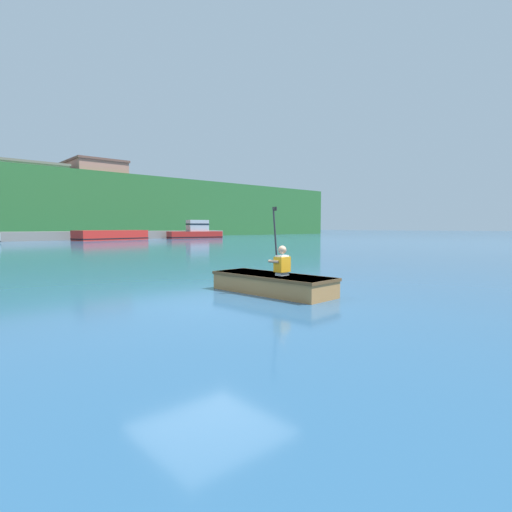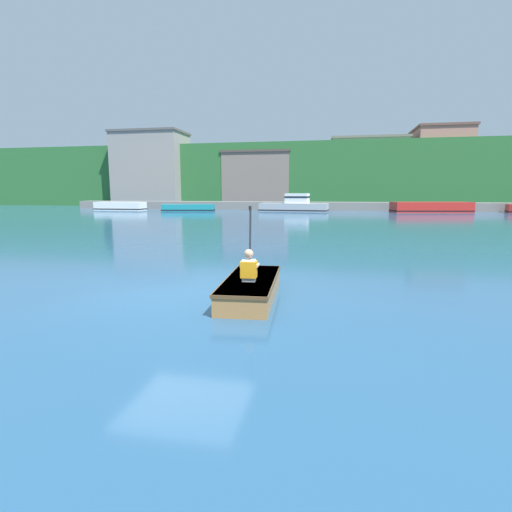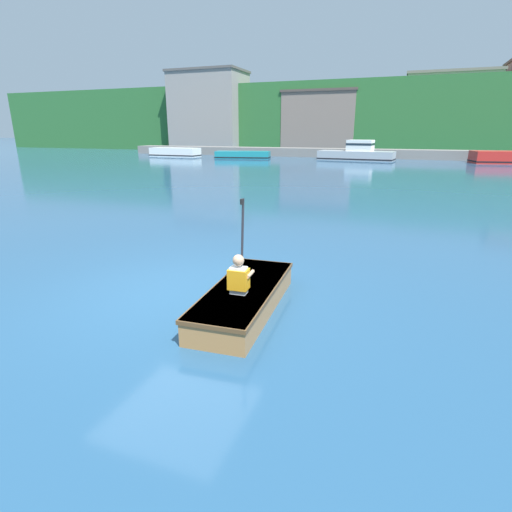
# 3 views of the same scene
# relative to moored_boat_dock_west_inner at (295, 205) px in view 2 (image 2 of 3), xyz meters

# --- Properties ---
(ground_plane) EXTENTS (300.00, 300.00, 0.00)m
(ground_plane) POSITION_rel_moored_boat_dock_west_inner_xyz_m (1.28, -34.62, -0.64)
(ground_plane) COLOR navy
(shoreline_ridge) EXTENTS (120.00, 20.00, 8.60)m
(shoreline_ridge) POSITION_rel_moored_boat_dock_west_inner_xyz_m (1.28, 21.50, 3.65)
(shoreline_ridge) COLOR #28602D
(shoreline_ridge) RESTS_ON ground
(waterfront_warehouse_left) EXTENTS (10.01, 6.53, 10.49)m
(waterfront_warehouse_left) POSITION_rel_moored_boat_dock_west_inner_xyz_m (-22.04, 12.54, 4.61)
(waterfront_warehouse_left) COLOR gray
(waterfront_warehouse_left) RESTS_ON ground
(waterfront_office_block_center) EXTENTS (9.58, 6.38, 7.60)m
(waterfront_office_block_center) POSITION_rel_moored_boat_dock_west_inner_xyz_m (-6.63, 14.48, 3.17)
(waterfront_office_block_center) COLOR #75665B
(waterfront_office_block_center) RESTS_ON ground
(waterfront_apartment_right) EXTENTS (10.09, 6.55, 9.25)m
(waterfront_apartment_right) POSITION_rel_moored_boat_dock_west_inner_xyz_m (8.42, 15.84, 3.99)
(waterfront_apartment_right) COLOR #B2A899
(waterfront_apartment_right) RESTS_ON ground
(waterfront_tower_far) EXTENTS (6.87, 8.70, 10.41)m
(waterfront_tower_far) POSITION_rel_moored_boat_dock_west_inner_xyz_m (17.59, 16.43, 4.57)
(waterfront_tower_far) COLOR #9E6B5B
(waterfront_tower_far) RESTS_ON ground
(marina_dock) EXTENTS (56.69, 2.40, 0.90)m
(marina_dock) POSITION_rel_moored_boat_dock_west_inner_xyz_m (1.28, 3.82, -0.19)
(marina_dock) COLOR slate
(marina_dock) RESTS_ON ground
(moored_boat_dock_west_inner) EXTENTS (7.26, 3.01, 1.87)m
(moored_boat_dock_west_inner) POSITION_rel_moored_boat_dock_west_inner_xyz_m (0.00, 0.00, 0.00)
(moored_boat_dock_west_inner) COLOR #9EA3A8
(moored_boat_dock_west_inner) RESTS_ON ground
(moored_boat_dock_center_near) EXTENTS (5.77, 2.88, 0.71)m
(moored_boat_dock_center_near) POSITION_rel_moored_boat_dock_west_inner_xyz_m (-11.20, -1.50, -0.32)
(moored_boat_dock_center_near) COLOR #197A84
(moored_boat_dock_center_near) RESTS_ON ground
(moored_boat_dock_center_far) EXTENTS (5.58, 2.02, 0.93)m
(moored_boat_dock_center_far) POSITION_rel_moored_boat_dock_west_inner_xyz_m (-19.31, -1.27, -0.21)
(moored_boat_dock_center_far) COLOR white
(moored_boat_dock_center_far) RESTS_ON ground
(moored_boat_dock_east_inner) EXTENTS (7.95, 3.81, 1.02)m
(moored_boat_dock_east_inner) POSITION_rel_moored_boat_dock_west_inner_xyz_m (13.61, 0.77, -0.16)
(moored_boat_dock_east_inner) COLOR red
(moored_boat_dock_east_inner) RESTS_ON ground
(rowboat_foreground) EXTENTS (1.12, 2.83, 0.39)m
(rowboat_foreground) POSITION_rel_moored_boat_dock_west_inner_xyz_m (2.70, -34.78, -0.42)
(rowboat_foreground) COLOR #A3703D
(rowboat_foreground) RESTS_ON ground
(person_paddler) EXTENTS (0.37, 0.38, 1.38)m
(person_paddler) POSITION_rel_moored_boat_dock_west_inner_xyz_m (2.72, -35.08, 0.02)
(person_paddler) COLOR silver
(person_paddler) RESTS_ON rowboat_foreground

